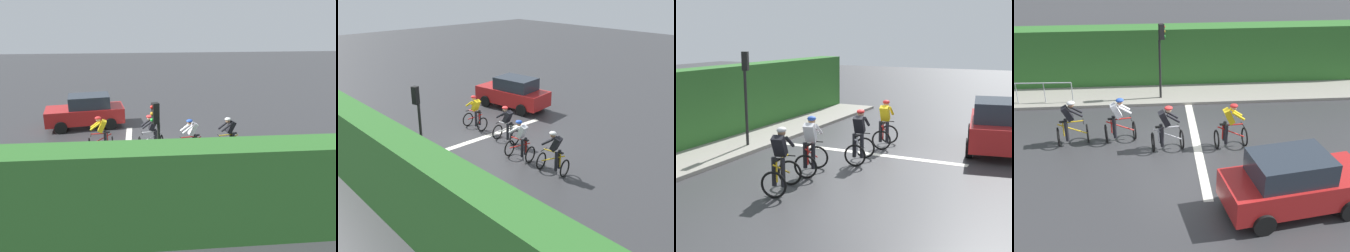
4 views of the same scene
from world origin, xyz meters
The scene contains 12 objects.
ground_plane centered at (0.00, 0.00, 0.00)m, with size 80.00×80.00×0.00m, color #333335.
sidewalk_kerb centered at (4.65, 2.00, 0.06)m, with size 2.80×23.21×0.12m, color gray.
stone_wall_low centered at (5.55, 2.00, 0.30)m, with size 0.44×23.21×0.61m, color gray.
hedge_wall centered at (5.85, 2.00, 1.36)m, with size 1.10×23.21×2.72m, color #2D6628.
road_marking_stop_line centered at (0.00, -0.73, 0.00)m, with size 7.00×0.30×0.01m, color silver.
cyclist_lead centered at (0.28, 3.72, 0.80)m, with size 0.86×1.19×1.66m.
cyclist_second centered at (0.38, 2.04, 0.80)m, with size 0.87×1.19×1.66m.
cyclist_mid centered at (-0.38, 0.37, 0.80)m, with size 0.81×1.15×1.66m.
cyclist_fourth centered at (-0.36, -1.87, 0.80)m, with size 0.78×1.14×1.66m.
car_red centered at (-3.95, -3.03, 0.87)m, with size 2.38×4.32×1.76m.
traffic_light_near_crossing centered at (3.90, 0.37, 2.22)m, with size 0.25×0.30×3.34m.
pedestrian_railing_kerbside centered at (3.75, 5.91, 0.79)m, with size 0.17×3.52×1.03m.
Camera 4 is at (-13.79, 0.84, 7.91)m, focal length 47.19 mm.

